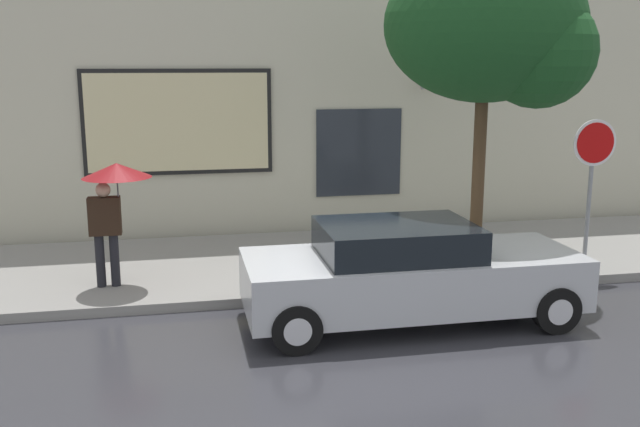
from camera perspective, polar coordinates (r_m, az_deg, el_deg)
name	(u,v)px	position (r m, az deg, el deg)	size (l,w,h in m)	color
ground_plane	(348,326)	(9.82, 2.27, -9.03)	(60.00, 60.00, 0.00)	#333338
sidewalk	(308,262)	(12.58, -0.97, -3.89)	(20.00, 4.00, 0.15)	gray
building_facade	(284,65)	(14.56, -2.94, 11.86)	(20.00, 0.67, 7.00)	beige
parked_car	(409,273)	(9.84, 7.18, -4.77)	(4.60, 1.82, 1.40)	#B7BABF
fire_hydrant	(362,254)	(11.27, 3.42, -3.31)	(0.30, 0.44, 0.82)	white
pedestrian_with_umbrella	(113,188)	(11.10, -16.31, 1.99)	(1.03, 1.03, 1.91)	black
street_tree	(496,31)	(11.56, 14.00, 14.06)	(3.17, 2.70, 5.14)	#4C3823
stop_sign	(593,164)	(12.43, 21.10, 3.73)	(0.76, 0.10, 2.49)	gray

